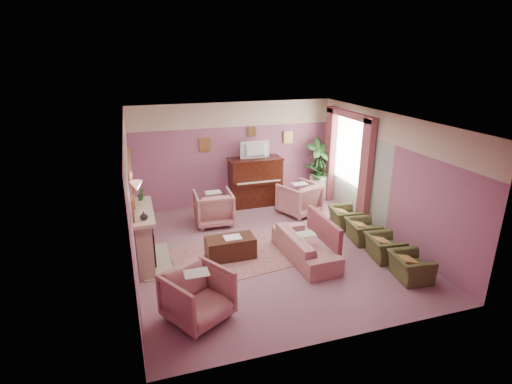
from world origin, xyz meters
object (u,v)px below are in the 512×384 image
object	(u,v)px
floral_armchair_left	(214,206)
olive_chair_a	(411,263)
sofa	(305,241)
olive_chair_d	(345,215)
piano	(255,182)
olive_chair_c	(363,228)
floral_armchair_right	(299,197)
coffee_table	(230,248)
television	(256,149)
side_table	(318,187)
olive_chair_b	(385,244)
floral_armchair_front	(198,293)

from	to	relation	value
floral_armchair_left	olive_chair_a	distance (m)	4.67
sofa	olive_chair_d	bearing A→B (deg)	36.25
piano	olive_chair_c	world-z (taller)	piano
floral_armchair_left	olive_chair_d	bearing A→B (deg)	-20.82
sofa	piano	bearing A→B (deg)	91.13
floral_armchair_right	olive_chair_c	xyz separation A→B (m)	(0.72, -1.93, -0.14)
coffee_table	olive_chair_c	world-z (taller)	olive_chair_c
television	side_table	xyz separation A→B (m)	(1.89, -0.03, -1.25)
olive_chair_d	coffee_table	bearing A→B (deg)	-167.49
sofa	olive_chair_b	bearing A→B (deg)	-18.15
floral_armchair_right	side_table	distance (m)	1.36
floral_armchair_left	side_table	world-z (taller)	floral_armchair_left
floral_armchair_left	floral_armchair_front	world-z (taller)	same
sofa	floral_armchair_front	bearing A→B (deg)	-151.32
piano	side_table	world-z (taller)	piano
coffee_table	floral_armchair_front	xyz separation A→B (m)	(-0.97, -1.80, 0.24)
floral_armchair_front	piano	bearing A→B (deg)	62.53
floral_armchair_left	television	bearing A→B (deg)	33.77
olive_chair_a	olive_chair_c	size ratio (longest dim) A/B	1.00
floral_armchair_right	olive_chair_a	size ratio (longest dim) A/B	1.25
piano	olive_chair_b	distance (m)	4.09
olive_chair_b	piano	bearing A→B (deg)	113.27
television	floral_armchair_front	bearing A→B (deg)	-117.73
floral_armchair_front	side_table	world-z (taller)	floral_armchair_front
sofa	floral_armchair_front	distance (m)	2.78
coffee_table	olive_chair_d	world-z (taller)	olive_chair_d
television	coffee_table	bearing A→B (deg)	-117.30
piano	floral_armchair_left	world-z (taller)	piano
sofa	olive_chair_d	xyz separation A→B (m)	(1.55, 1.13, -0.06)
olive_chair_b	olive_chair_c	world-z (taller)	same
floral_armchair_front	olive_chair_d	distance (m)	4.69
olive_chair_c	olive_chair_a	bearing A→B (deg)	-90.00
floral_armchair_right	olive_chair_d	bearing A→B (deg)	-57.16
side_table	olive_chair_a	bearing A→B (deg)	-93.58
piano	coffee_table	bearing A→B (deg)	-116.87
television	olive_chair_c	distance (m)	3.53
piano	sofa	bearing A→B (deg)	-88.87
floral_armchair_left	olive_chair_a	size ratio (longest dim) A/B	1.25
olive_chair_c	olive_chair_b	bearing A→B (deg)	-90.00
olive_chair_a	side_table	world-z (taller)	side_table
coffee_table	side_table	world-z (taller)	side_table
piano	coffee_table	size ratio (longest dim) A/B	1.40
floral_armchair_front	side_table	xyz separation A→B (m)	(4.26, 4.49, -0.11)
sofa	television	bearing A→B (deg)	91.14
piano	olive_chair_c	xyz separation A→B (m)	(1.61, -2.92, -0.33)
coffee_table	sofa	distance (m)	1.55
olive_chair_a	television	bearing A→B (deg)	109.63
side_table	olive_chair_b	bearing A→B (deg)	-94.38
piano	floral_armchair_front	world-z (taller)	piano
floral_armchair_front	olive_chair_b	bearing A→B (deg)	11.73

